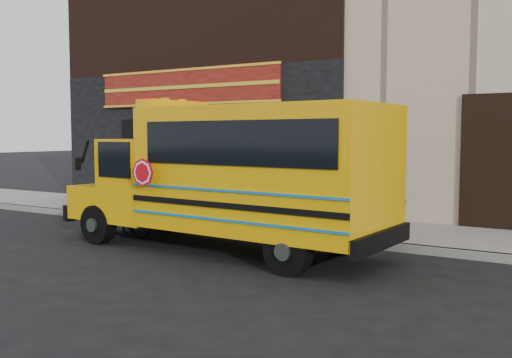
{
  "coord_description": "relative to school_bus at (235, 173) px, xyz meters",
  "views": [
    {
      "loc": [
        5.66,
        -8.08,
        2.23
      ],
      "look_at": [
        -0.38,
        1.85,
        1.33
      ],
      "focal_mm": 40.0,
      "sensor_mm": 36.0,
      "label": 1
    }
  ],
  "objects": [
    {
      "name": "bicycle",
      "position": [
        -3.13,
        0.11,
        -0.92
      ],
      "size": [
        1.98,
        0.63,
        1.18
      ],
      "primitive_type": "imported",
      "rotation": [
        0.0,
        0.0,
        1.53
      ],
      "color": "black",
      "rests_on": "ground"
    },
    {
      "name": "ground",
      "position": [
        0.26,
        -0.89,
        -1.51
      ],
      "size": [
        120.0,
        120.0,
        0.0
      ],
      "primitive_type": "plane",
      "color": "black",
      "rests_on": "ground"
    },
    {
      "name": "curb",
      "position": [
        0.26,
        1.71,
        -1.43
      ],
      "size": [
        40.0,
        0.2,
        0.15
      ],
      "primitive_type": "cube",
      "color": "gray",
      "rests_on": "ground"
    },
    {
      "name": "school_bus",
      "position": [
        0.0,
        0.0,
        0.0
      ],
      "size": [
        7.03,
        2.62,
        2.92
      ],
      "color": "black",
      "rests_on": "ground"
    },
    {
      "name": "building",
      "position": [
        0.21,
        9.56,
        4.62
      ],
      "size": [
        20.0,
        10.7,
        12.0
      ],
      "color": "#C6B294",
      "rests_on": "sidewalk"
    },
    {
      "name": "cyclist",
      "position": [
        -3.04,
        0.05,
        -0.74
      ],
      "size": [
        0.43,
        0.6,
        1.54
      ],
      "primitive_type": "imported",
      "rotation": [
        0.0,
        0.0,
        1.69
      ],
      "color": "black",
      "rests_on": "ground"
    },
    {
      "name": "sidewalk",
      "position": [
        0.26,
        3.21,
        -1.43
      ],
      "size": [
        40.0,
        3.0,
        0.15
      ],
      "primitive_type": "cube",
      "color": "gray",
      "rests_on": "ground"
    }
  ]
}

